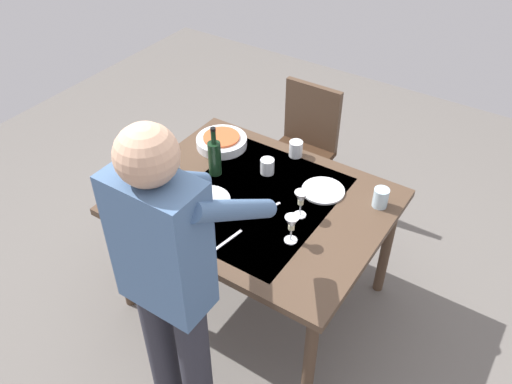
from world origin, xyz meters
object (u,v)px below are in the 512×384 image
dining_table (256,210)px  wine_glass_left (292,225)px  water_cup_far_right (173,166)px  water_cup_near_left (267,166)px  water_cup_near_right (381,198)px  water_cup_far_left (296,149)px  serving_bowl_pasta (222,141)px  person_server (170,280)px  dinner_plate_far (323,191)px  wine_bottle (215,157)px  wine_glass_right (301,200)px  chair_near (304,142)px  dinner_plate_near (208,200)px

dining_table → wine_glass_left: 0.39m
wine_glass_left → water_cup_far_right: wine_glass_left is taller
water_cup_near_left → water_cup_near_right: size_ratio=0.84×
water_cup_far_left → serving_bowl_pasta: water_cup_far_left is taller
person_server → water_cup_far_right: size_ratio=15.67×
water_cup_near_right → serving_bowl_pasta: water_cup_near_right is taller
wine_glass_left → dinner_plate_far: wine_glass_left is taller
wine_bottle → water_cup_near_right: (-0.87, -0.24, -0.06)m
wine_bottle → wine_glass_left: 0.66m
wine_glass_left → wine_glass_right: bearing=-73.7°
chair_near → dinner_plate_near: bearing=90.6°
wine_glass_right → dinner_plate_far: (-0.01, -0.23, -0.10)m
water_cup_near_right → water_cup_far_left: (0.59, -0.15, -0.01)m
chair_near → dinner_plate_far: chair_near is taller
water_cup_near_left → serving_bowl_pasta: size_ratio=0.29×
water_cup_far_left → dinner_plate_near: water_cup_far_left is taller
chair_near → water_cup_far_left: bearing=112.3°
wine_bottle → serving_bowl_pasta: size_ratio=0.99×
person_server → wine_glass_right: person_server is taller
water_cup_far_right → serving_bowl_pasta: 0.37m
water_cup_near_left → serving_bowl_pasta: water_cup_near_left is taller
wine_bottle → dinner_plate_far: bearing=-162.1°
dining_table → dinner_plate_far: bearing=-136.2°
water_cup_near_right → dinner_plate_far: bearing=11.1°
person_server → wine_glass_right: 0.83m
dinner_plate_near → person_server: bearing=115.9°
dining_table → dinner_plate_far: (-0.26, -0.25, 0.08)m
wine_glass_right → dinner_plate_far: size_ratio=0.66×
wine_glass_left → dinner_plate_near: bearing=-2.2°
water_cup_near_right → person_server: bearing=68.0°
dining_table → person_server: (-0.11, 0.79, 0.27)m
wine_glass_right → water_cup_near_left: 0.40m
dining_table → serving_bowl_pasta: serving_bowl_pasta is taller
water_cup_far_left → person_server: bearing=96.4°
dining_table → water_cup_near_right: (-0.56, -0.31, 0.13)m
water_cup_near_left → serving_bowl_pasta: (0.37, -0.07, -0.01)m
person_server → dinner_plate_near: (0.32, -0.65, -0.19)m
dining_table → person_server: size_ratio=0.80×
wine_glass_left → wine_glass_right: (0.05, -0.18, 0.00)m
chair_near → wine_glass_right: 1.07m
dining_table → wine_glass_left: wine_glass_left is taller
wine_bottle → person_server: bearing=116.4°
person_server → water_cup_near_right: size_ratio=16.11×
water_cup_near_right → dinner_plate_near: (0.76, 0.46, -0.05)m
dining_table → chair_near: chair_near is taller
wine_glass_left → dinner_plate_far: bearing=-83.9°
chair_near → wine_bottle: bearing=83.3°
wine_bottle → dinner_plate_near: bearing=117.8°
person_server → serving_bowl_pasta: 1.24m
chair_near → water_cup_near_right: chair_near is taller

